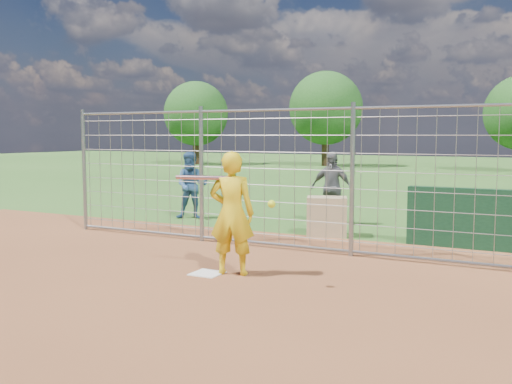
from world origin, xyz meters
The scene contains 10 objects.
ground centered at (0.00, 0.00, 0.00)m, with size 100.00×100.00×0.00m, color #2D591E.
infield_dirt centered at (0.00, -3.00, 0.01)m, with size 18.00×18.00×0.00m, color brown.
home_plate centered at (0.00, -0.20, 0.01)m, with size 0.43×0.43×0.02m, color silver.
dugout_wall centered at (3.40, 3.60, 0.55)m, with size 2.60×0.20×1.10m, color #11381E.
batter centered at (0.33, -0.04, 0.91)m, with size 0.67×0.44×1.82m, color gold.
bystander_a centered at (-3.35, 4.44, 0.82)m, with size 0.80×0.62×1.65m, color navy.
bystander_b centered at (-0.01, 5.18, 0.84)m, with size 0.98×0.41×1.68m, color #595A5E.
equipment_bin centered at (0.44, 3.68, 0.40)m, with size 0.80×0.55×0.80m, color tan.
equipment_in_play centered at (0.26, -0.27, 1.36)m, with size 1.71×0.44×0.38m.
backstop_fence centered at (0.00, 2.00, 1.26)m, with size 9.08×0.08×2.60m.
Camera 1 is at (4.44, -7.22, 2.05)m, focal length 40.00 mm.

